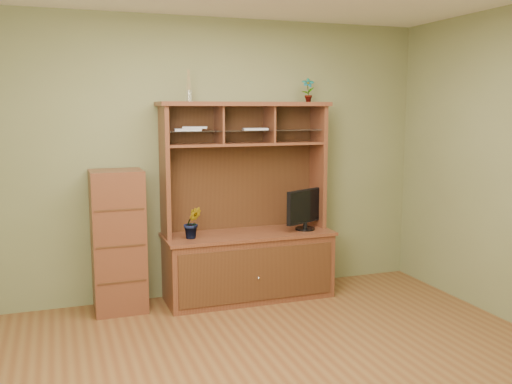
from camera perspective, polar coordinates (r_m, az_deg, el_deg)
name	(u,v)px	position (r m, az deg, el deg)	size (l,w,h in m)	color
room	(286,184)	(3.71, 2.98, 0.79)	(4.54, 4.04, 2.74)	brown
media_hutch	(247,245)	(5.57, -0.86, -5.32)	(1.66, 0.61, 1.90)	#4C2515
monitor	(305,209)	(5.63, 4.96, -1.67)	(0.47, 0.26, 0.40)	black
orchid_plant	(192,223)	(5.28, -6.37, -3.06)	(0.16, 0.13, 0.30)	#2B5D20
top_plant	(308,90)	(5.73, 5.22, 10.13)	(0.13, 0.08, 0.24)	#306F26
reed_diffuser	(189,89)	(5.34, -6.74, 10.20)	(0.06, 0.06, 0.29)	silver
magazines	(212,129)	(5.39, -4.39, 6.33)	(0.93, 0.23, 0.04)	silver
side_cabinet	(118,241)	(5.33, -13.61, -4.80)	(0.46, 0.42, 1.29)	#4C2515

